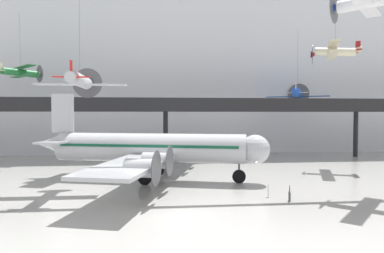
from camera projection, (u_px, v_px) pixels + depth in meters
name	position (u px, v px, depth m)	size (l,w,h in m)	color
ground_plane	(176.00, 217.00, 22.39)	(260.00, 260.00, 0.00)	#9E9B96
hangar_back_wall	(164.00, 76.00, 59.05)	(140.00, 3.00, 26.79)	silver
mezzanine_walkway	(166.00, 109.00, 50.32)	(110.00, 3.20, 9.12)	black
airliner_silver_main	(149.00, 148.00, 34.83)	(24.17, 28.02, 8.89)	#B7BABF
suspended_plane_silver_racer	(80.00, 81.00, 30.32)	(8.10, 6.59, 11.96)	silver
suspended_plane_white_twin	(370.00, 2.00, 29.50)	(6.77, 6.83, 5.47)	silver
suspended_plane_green_biplane	(21.00, 72.00, 46.42)	(5.71, 5.98, 9.18)	#1E6B33
suspended_plane_blue_trainer	(297.00, 94.00, 55.41)	(9.58, 8.45, 11.84)	#1E4CAD
suspended_plane_cream_biplane	(335.00, 52.00, 43.07)	(6.19, 7.11, 7.42)	beige
stanchion_barrier	(268.00, 193.00, 27.67)	(0.36, 0.36, 1.08)	#B2B5BA
info_sign_pedestal	(290.00, 195.00, 26.49)	(0.30, 0.75, 1.24)	#4C4C51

